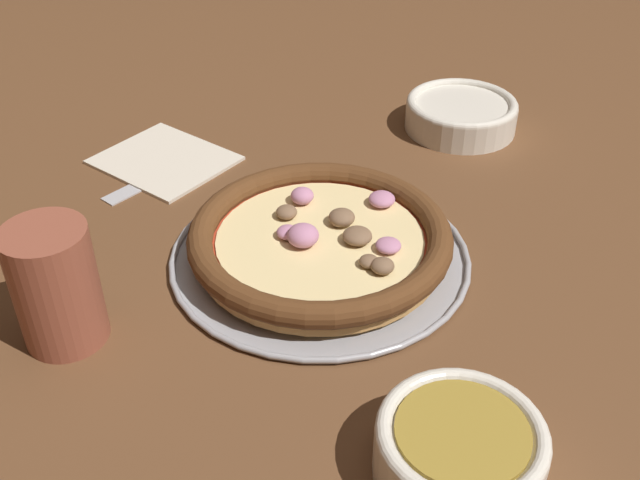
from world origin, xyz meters
name	(u,v)px	position (x,y,z in m)	size (l,w,h in m)	color
ground_plane	(320,259)	(0.00, 0.00, 0.00)	(3.00, 3.00, 0.00)	brown
pizza_tray	(320,256)	(0.00, 0.00, 0.00)	(0.31, 0.31, 0.01)	#9E9EA3
pizza	(321,239)	(0.00, 0.00, 0.03)	(0.27, 0.27, 0.04)	tan
bowl_near	(460,448)	(0.21, -0.18, 0.03)	(0.13, 0.13, 0.05)	silver
bowl_far	(461,113)	(0.03, 0.34, 0.02)	(0.15, 0.15, 0.04)	silver
drinking_cup	(56,286)	(-0.15, -0.21, 0.06)	(0.07, 0.07, 0.12)	brown
napkin	(164,159)	(-0.27, 0.09, 0.00)	(0.17, 0.15, 0.01)	beige
fork	(154,178)	(-0.25, 0.05, 0.00)	(0.05, 0.16, 0.00)	#B7B7BC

